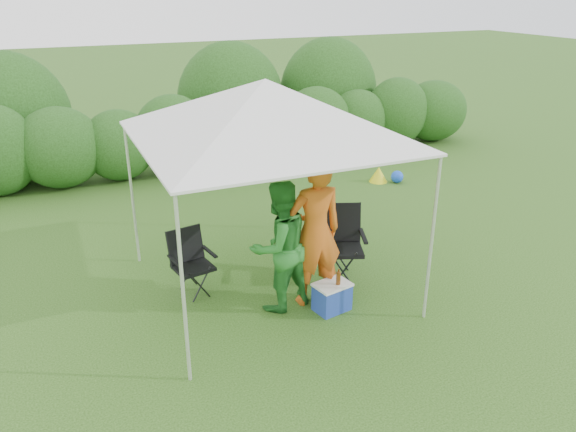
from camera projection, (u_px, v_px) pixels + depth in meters
name	position (u px, v px, depth m)	size (l,w,h in m)	color
ground	(283.00, 304.00, 7.35)	(70.00, 70.00, 0.00)	#37621F
hedge	(178.00, 136.00, 12.14)	(15.42, 1.53, 1.80)	#25541A
canopy	(266.00, 109.00, 6.82)	(3.10, 3.10, 2.83)	silver
chair_right	(341.00, 238.00, 7.84)	(0.78, 0.75, 1.04)	black
chair_left	(190.00, 258.00, 7.48)	(0.61, 0.57, 0.87)	black
man	(315.00, 232.00, 7.04)	(0.72, 0.47, 1.98)	#CA5816
woman	(279.00, 246.00, 6.98)	(0.83, 0.65, 1.71)	#277729
cooler	(332.00, 297.00, 7.14)	(0.50, 0.41, 0.38)	#233EA2
bottle	(338.00, 277.00, 7.02)	(0.06, 0.06, 0.21)	#592D0C
lawn_toy	(383.00, 175.00, 11.78)	(0.65, 0.54, 0.32)	yellow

